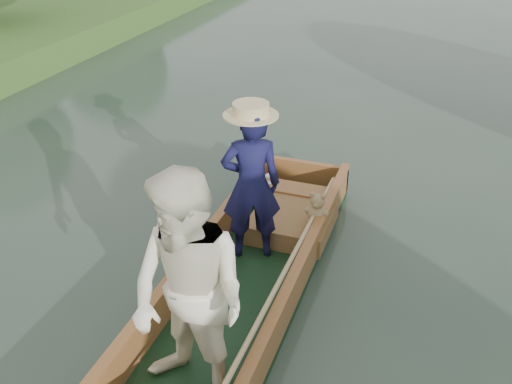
% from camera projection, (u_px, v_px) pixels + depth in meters
% --- Properties ---
extents(ground, '(120.00, 120.00, 0.00)m').
position_uv_depth(ground, '(235.00, 310.00, 5.31)').
color(ground, '#283D30').
rests_on(ground, ground).
extents(punt, '(1.23, 5.00, 1.98)m').
position_uv_depth(punt, '(225.00, 270.00, 4.71)').
color(punt, black).
rests_on(punt, ground).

